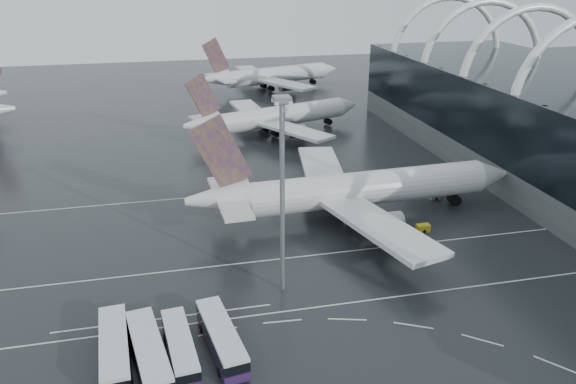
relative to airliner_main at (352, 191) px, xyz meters
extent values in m
plane|color=black|center=(-9.76, -24.26, -5.18)|extent=(420.00, 420.00, 0.00)
torus|color=white|center=(48.24, 22.74, 12.82)|extent=(33.80, 1.80, 33.80)
torus|color=white|center=(48.24, 41.74, 12.82)|extent=(33.80, 1.80, 33.80)
torus|color=white|center=(48.24, 60.74, 12.82)|extent=(33.80, 1.80, 33.80)
cube|color=silver|center=(-9.76, -26.26, -5.18)|extent=(120.00, 0.25, 0.01)
cube|color=silver|center=(-9.76, -12.26, -5.18)|extent=(120.00, 0.25, 0.01)
cube|color=silver|center=(-9.76, 15.74, -5.18)|extent=(120.00, 0.25, 0.01)
cube|color=silver|center=(-33.76, -24.26, -5.18)|extent=(28.00, 0.25, 0.01)
cylinder|color=silver|center=(3.11, 0.15, 0.19)|extent=(44.24, 8.21, 6.11)
cone|color=silver|center=(28.24, 1.36, 0.19)|extent=(6.61, 6.41, 6.11)
cone|color=silver|center=(-24.12, -1.16, 1.24)|extent=(10.82, 6.61, 6.11)
cube|color=#401969|center=(-23.07, -1.11, 9.04)|extent=(10.17, 1.12, 12.95)
cube|color=silver|center=(-22.02, -1.06, 1.24)|extent=(5.64, 19.17, 0.53)
cube|color=silver|center=(-0.46, -13.21, -0.44)|extent=(13.84, 27.35, 0.84)
cube|color=silver|center=(-1.73, 13.10, -0.44)|extent=(11.51, 27.18, 0.84)
cylinder|color=gray|center=(2.52, -9.37, -2.34)|extent=(5.96, 3.86, 3.58)
cylinder|color=gray|center=(1.61, 9.57, -2.34)|extent=(5.96, 3.86, 3.58)
cube|color=black|center=(-1.10, -0.05, -4.02)|extent=(12.95, 7.34, 2.32)
cylinder|color=silver|center=(-0.36, 56.15, -0.45)|extent=(37.25, 16.62, 5.38)
cone|color=silver|center=(20.09, 62.76, -0.45)|extent=(6.95, 6.83, 5.38)
cone|color=silver|center=(-22.57, 48.98, 0.48)|extent=(10.48, 7.97, 5.38)
cube|color=#401969|center=(-21.68, 49.26, 7.34)|extent=(8.68, 3.28, 11.41)
cube|color=silver|center=(-20.80, 49.55, 0.48)|extent=(9.11, 17.17, 0.46)
cube|color=silver|center=(-0.32, 43.98, -1.01)|extent=(17.19, 23.34, 0.74)
cube|color=silver|center=(-7.45, 66.05, -1.01)|extent=(8.85, 23.74, 0.74)
cylinder|color=gray|center=(1.33, 47.92, -2.68)|extent=(5.83, 4.57, 3.15)
cylinder|color=gray|center=(-3.81, 63.81, -2.68)|extent=(5.83, 4.57, 3.15)
cube|color=black|center=(-3.89, 55.01, -4.16)|extent=(12.42, 9.07, 2.04)
cylinder|color=silver|center=(9.99, 112.19, -0.08)|extent=(38.90, 17.08, 5.81)
cone|color=silver|center=(31.46, 118.84, -0.08)|extent=(7.46, 7.33, 5.81)
cone|color=silver|center=(-13.38, 104.94, 0.92)|extent=(11.28, 8.51, 5.81)
cube|color=#401969|center=(-12.42, 105.23, 8.33)|extent=(9.39, 3.43, 12.31)
cube|color=silver|center=(-11.47, 105.53, 0.92)|extent=(9.64, 18.55, 0.50)
cube|color=silver|center=(9.88, 99.05, -0.68)|extent=(18.34, 25.27, 0.80)
cube|color=silver|center=(2.46, 122.96, -0.68)|extent=(9.26, 25.57, 0.80)
cylinder|color=gray|center=(11.71, 103.28, -2.48)|extent=(6.27, 4.88, 3.40)
cylinder|color=gray|center=(6.37, 120.50, -2.48)|extent=(6.27, 4.88, 3.40)
cube|color=black|center=(6.17, 111.00, -4.08)|extent=(13.37, 9.68, 2.20)
cube|color=#261440|center=(-39.34, -32.04, -4.22)|extent=(4.19, 14.07, 1.17)
cube|color=black|center=(-39.34, -32.04, -2.94)|extent=(4.23, 13.80, 1.39)
cube|color=silver|center=(-39.34, -32.04, -2.01)|extent=(4.19, 14.07, 0.48)
cylinder|color=black|center=(-37.51, -36.35, -4.65)|extent=(0.46, 1.09, 1.07)
cylinder|color=black|center=(-38.21, -27.50, -4.65)|extent=(0.46, 1.09, 1.07)
cylinder|color=black|center=(-41.17, -27.74, -4.65)|extent=(0.46, 1.09, 1.07)
cube|color=#261440|center=(-35.52, -33.59, -4.22)|extent=(5.39, 14.30, 1.18)
cube|color=black|center=(-35.52, -33.59, -2.93)|extent=(5.41, 14.03, 1.40)
cube|color=silver|center=(-35.52, -33.59, -1.99)|extent=(5.39, 14.30, 0.48)
cylinder|color=black|center=(-34.79, -28.94, -4.65)|extent=(0.55, 1.12, 1.07)
cylinder|color=black|center=(-37.74, -29.43, -4.65)|extent=(0.55, 1.12, 1.07)
cube|color=#261440|center=(-32.04, -32.88, -4.33)|extent=(3.96, 12.50, 1.04)
cube|color=black|center=(-32.04, -32.88, -3.20)|extent=(3.99, 12.26, 1.23)
cube|color=silver|center=(-32.04, -32.88, -2.37)|extent=(3.96, 12.50, 0.43)
cylinder|color=black|center=(-30.34, -36.65, -4.71)|extent=(0.42, 0.97, 0.95)
cylinder|color=black|center=(-32.96, -36.92, -4.71)|extent=(0.42, 0.97, 0.95)
cylinder|color=black|center=(-31.13, -28.83, -4.71)|extent=(0.42, 0.97, 0.95)
cylinder|color=black|center=(-33.75, -29.10, -4.71)|extent=(0.42, 0.97, 0.95)
cube|color=#261440|center=(-27.23, -32.38, -4.26)|extent=(4.89, 13.56, 1.12)
cube|color=black|center=(-27.23, -32.38, -3.04)|extent=(4.91, 13.31, 1.33)
cube|color=silver|center=(-27.23, -32.38, -2.15)|extent=(4.89, 13.56, 0.46)
cylinder|color=black|center=(-25.19, -36.37, -4.67)|extent=(0.50, 1.06, 1.02)
cylinder|color=black|center=(-28.00, -36.79, -4.67)|extent=(0.50, 1.06, 1.02)
cylinder|color=black|center=(-26.45, -27.97, -4.67)|extent=(0.50, 1.06, 1.02)
cylinder|color=black|center=(-29.26, -28.39, -4.67)|extent=(0.50, 1.06, 1.02)
cylinder|color=gray|center=(-17.27, -20.76, 8.22)|extent=(0.67, 0.67, 26.81)
cube|color=gray|center=(-17.27, -20.76, 21.92)|extent=(2.11, 2.11, 0.77)
cube|color=white|center=(-17.27, -20.76, 21.63)|extent=(1.92, 1.92, 0.38)
cube|color=#B29C17|center=(10.13, -8.21, -4.57)|extent=(2.24, 1.32, 1.22)
cube|color=slate|center=(18.68, 4.34, -4.61)|extent=(2.12, 1.25, 1.16)
cube|color=#B29C17|center=(10.54, 11.22, -4.60)|extent=(2.15, 1.27, 1.17)
camera|label=1|loc=(-31.81, -87.28, 37.45)|focal=35.00mm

